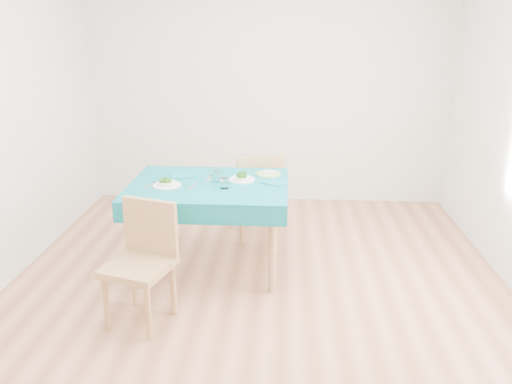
# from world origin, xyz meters

# --- Properties ---
(room_shell) EXTENTS (4.02, 4.52, 2.73)m
(room_shell) POSITION_xyz_m (0.00, 0.00, 1.35)
(room_shell) COLOR #955A3E
(room_shell) RESTS_ON ground
(table) EXTENTS (1.27, 0.97, 0.76)m
(table) POSITION_xyz_m (-0.41, 0.46, 0.38)
(table) COLOR #095F69
(table) RESTS_ON ground
(chair_near) EXTENTS (0.52, 0.55, 1.02)m
(chair_near) POSITION_xyz_m (-0.78, -0.38, 0.51)
(chair_near) COLOR #9A7348
(chair_near) RESTS_ON ground
(chair_far) EXTENTS (0.61, 0.63, 1.14)m
(chair_far) POSITION_xyz_m (-0.09, 1.21, 0.57)
(chair_far) COLOR #9A7348
(chair_far) RESTS_ON ground
(bowl_near) EXTENTS (0.23, 0.23, 0.07)m
(bowl_near) POSITION_xyz_m (-0.73, 0.37, 0.79)
(bowl_near) COLOR white
(bowl_near) RESTS_ON table
(bowl_far) EXTENTS (0.22, 0.22, 0.07)m
(bowl_far) POSITION_xyz_m (-0.15, 0.56, 0.79)
(bowl_far) COLOR white
(bowl_far) RESTS_ON table
(fork_near) EXTENTS (0.08, 0.18, 0.00)m
(fork_near) POSITION_xyz_m (-0.88, 0.38, 0.76)
(fork_near) COLOR silver
(fork_near) RESTS_ON table
(knife_near) EXTENTS (0.04, 0.22, 0.00)m
(knife_near) POSITION_xyz_m (-0.53, 0.36, 0.76)
(knife_near) COLOR silver
(knife_near) RESTS_ON table
(fork_far) EXTENTS (0.03, 0.18, 0.00)m
(fork_far) POSITION_xyz_m (-0.43, 0.60, 0.76)
(fork_far) COLOR silver
(fork_far) RESTS_ON table
(knife_far) EXTENTS (0.09, 0.20, 0.00)m
(knife_far) POSITION_xyz_m (0.09, 0.53, 0.76)
(knife_far) COLOR silver
(knife_far) RESTS_ON table
(napkin_near) EXTENTS (0.25, 0.21, 0.01)m
(napkin_near) POSITION_xyz_m (-0.66, 0.64, 0.76)
(napkin_near) COLOR #0D6A74
(napkin_near) RESTS_ON table
(napkin_far) EXTENTS (0.23, 0.21, 0.01)m
(napkin_far) POSITION_xyz_m (0.13, 0.49, 0.76)
(napkin_far) COLOR #0D6A74
(napkin_far) RESTS_ON table
(tumbler_center) EXTENTS (0.07, 0.07, 0.09)m
(tumbler_center) POSITION_xyz_m (-0.35, 0.50, 0.81)
(tumbler_center) COLOR white
(tumbler_center) RESTS_ON table
(tumbler_side) EXTENTS (0.07, 0.07, 0.08)m
(tumbler_side) POSITION_xyz_m (-0.27, 0.35, 0.80)
(tumbler_side) COLOR white
(tumbler_side) RESTS_ON table
(side_plate) EXTENTS (0.22, 0.22, 0.01)m
(side_plate) POSITION_xyz_m (0.06, 0.75, 0.76)
(side_plate) COLOR #94CA62
(side_plate) RESTS_ON table
(bread_slice) EXTENTS (0.12, 0.12, 0.01)m
(bread_slice) POSITION_xyz_m (0.06, 0.75, 0.78)
(bread_slice) COLOR beige
(bread_slice) RESTS_ON side_plate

